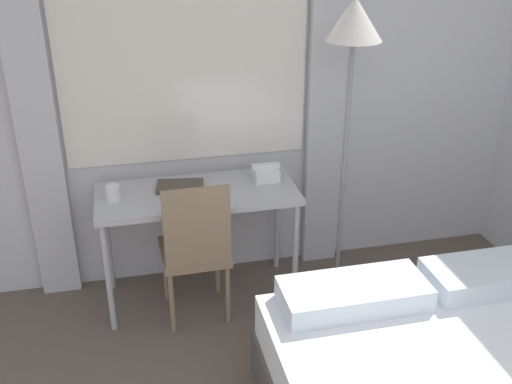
# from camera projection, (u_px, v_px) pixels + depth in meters

# --- Properties ---
(wall_back_with_window) EXTENTS (4.64, 0.13, 2.70)m
(wall_back_with_window) POSITION_uv_depth(u_px,v_px,m) (244.00, 78.00, 3.76)
(wall_back_with_window) COLOR silver
(wall_back_with_window) RESTS_ON ground_plane
(desk) EXTENTS (1.22, 0.53, 0.76)m
(desk) POSITION_uv_depth(u_px,v_px,m) (197.00, 201.00, 3.67)
(desk) COLOR #B2B2B7
(desk) RESTS_ON ground_plane
(desk_chair) EXTENTS (0.41, 0.41, 0.94)m
(desk_chair) POSITION_uv_depth(u_px,v_px,m) (196.00, 245.00, 3.53)
(desk_chair) COLOR #8C7259
(desk_chair) RESTS_ON ground_plane
(standing_lamp) EXTENTS (0.32, 0.32, 1.89)m
(standing_lamp) POSITION_uv_depth(u_px,v_px,m) (352.00, 50.00, 3.36)
(standing_lamp) COLOR #4C4C51
(standing_lamp) RESTS_ON ground_plane
(telephone) EXTENTS (0.18, 0.15, 0.10)m
(telephone) POSITION_uv_depth(u_px,v_px,m) (266.00, 173.00, 3.77)
(telephone) COLOR white
(telephone) RESTS_ON desk
(book) EXTENTS (0.31, 0.23, 0.02)m
(book) POSITION_uv_depth(u_px,v_px,m) (180.00, 186.00, 3.67)
(book) COLOR #4C4238
(book) RESTS_ON desk
(mug) EXTENTS (0.08, 0.08, 0.10)m
(mug) POSITION_uv_depth(u_px,v_px,m) (113.00, 193.00, 3.50)
(mug) COLOR white
(mug) RESTS_ON desk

